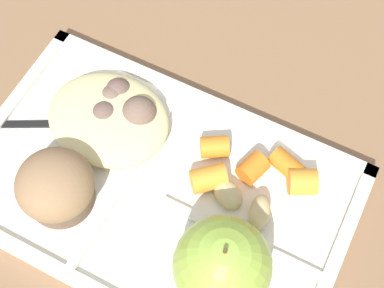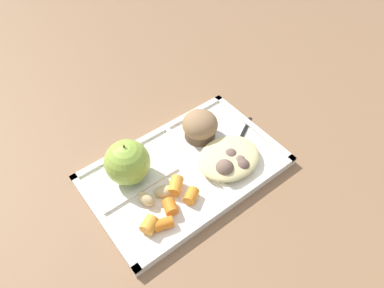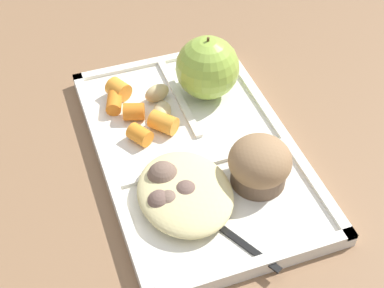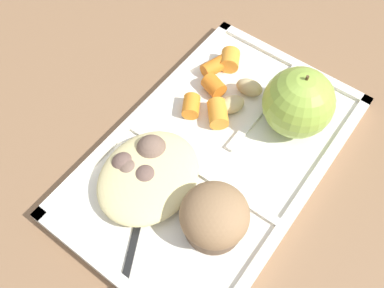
% 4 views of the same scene
% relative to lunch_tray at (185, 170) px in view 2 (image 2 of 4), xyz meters
% --- Properties ---
extents(ground, '(6.00, 6.00, 0.00)m').
position_rel_lunch_tray_xyz_m(ground, '(0.00, -0.00, -0.01)').
color(ground, '#846042').
extents(lunch_tray, '(0.39, 0.24, 0.02)m').
position_rel_lunch_tray_xyz_m(lunch_tray, '(0.00, 0.00, 0.00)').
color(lunch_tray, silver).
rests_on(lunch_tray, ground).
extents(green_apple, '(0.09, 0.09, 0.09)m').
position_rel_lunch_tray_xyz_m(green_apple, '(-0.10, 0.05, 0.05)').
color(green_apple, '#93B742').
rests_on(green_apple, lunch_tray).
extents(bran_muffin, '(0.08, 0.08, 0.06)m').
position_rel_lunch_tray_xyz_m(bran_muffin, '(0.08, 0.05, 0.04)').
color(bran_muffin, brown).
rests_on(bran_muffin, lunch_tray).
extents(carrot_slice_back, '(0.04, 0.03, 0.02)m').
position_rel_lunch_tray_xyz_m(carrot_slice_back, '(-0.11, -0.08, 0.02)').
color(carrot_slice_back, orange).
rests_on(carrot_slice_back, lunch_tray).
extents(carrot_slice_diagonal, '(0.04, 0.03, 0.02)m').
position_rel_lunch_tray_xyz_m(carrot_slice_diagonal, '(-0.03, -0.06, 0.02)').
color(carrot_slice_diagonal, orange).
rests_on(carrot_slice_diagonal, lunch_tray).
extents(carrot_slice_large, '(0.03, 0.03, 0.02)m').
position_rel_lunch_tray_xyz_m(carrot_slice_large, '(-0.08, -0.06, 0.02)').
color(carrot_slice_large, orange).
rests_on(carrot_slice_large, lunch_tray).
extents(carrot_slice_edge, '(0.04, 0.04, 0.03)m').
position_rel_lunch_tray_xyz_m(carrot_slice_edge, '(-0.13, -0.07, 0.02)').
color(carrot_slice_edge, orange).
rests_on(carrot_slice_edge, lunch_tray).
extents(carrot_slice_small, '(0.04, 0.04, 0.03)m').
position_rel_lunch_tray_xyz_m(carrot_slice_small, '(-0.04, -0.03, 0.02)').
color(carrot_slice_small, orange).
rests_on(carrot_slice_small, lunch_tray).
extents(potato_chunk_small, '(0.04, 0.04, 0.02)m').
position_rel_lunch_tray_xyz_m(potato_chunk_small, '(-0.07, -0.02, 0.02)').
color(potato_chunk_small, tan).
rests_on(potato_chunk_small, lunch_tray).
extents(potato_chunk_corner, '(0.03, 0.04, 0.03)m').
position_rel_lunch_tray_xyz_m(potato_chunk_corner, '(-0.10, -0.02, 0.02)').
color(potato_chunk_corner, tan).
rests_on(potato_chunk_corner, lunch_tray).
extents(egg_noodle_pile, '(0.13, 0.11, 0.03)m').
position_rel_lunch_tray_xyz_m(egg_noodle_pile, '(0.08, -0.04, 0.02)').
color(egg_noodle_pile, beige).
rests_on(egg_noodle_pile, lunch_tray).
extents(meatball_center, '(0.03, 0.03, 0.03)m').
position_rel_lunch_tray_xyz_m(meatball_center, '(0.09, -0.07, 0.02)').
color(meatball_center, brown).
rests_on(meatball_center, lunch_tray).
extents(meatball_back, '(0.04, 0.04, 0.04)m').
position_rel_lunch_tray_xyz_m(meatball_back, '(0.05, -0.06, 0.03)').
color(meatball_back, '#755B4C').
rests_on(meatball_back, lunch_tray).
extents(meatball_side, '(0.03, 0.03, 0.03)m').
position_rel_lunch_tray_xyz_m(meatball_side, '(0.08, -0.04, 0.02)').
color(meatball_side, brown).
rests_on(meatball_side, lunch_tray).
extents(meatball_front, '(0.03, 0.03, 0.03)m').
position_rel_lunch_tray_xyz_m(meatball_front, '(0.09, -0.06, 0.02)').
color(meatball_front, '#755B4C').
rests_on(meatball_front, lunch_tray).
extents(plastic_fork, '(0.14, 0.08, 0.00)m').
position_rel_lunch_tray_xyz_m(plastic_fork, '(0.13, -0.01, 0.01)').
color(plastic_fork, black).
rests_on(plastic_fork, lunch_tray).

